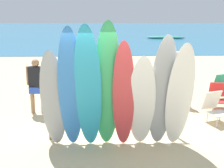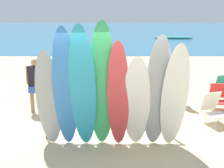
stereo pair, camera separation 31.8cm
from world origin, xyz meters
name	(u,v)px [view 2 (the right image)]	position (x,y,z in m)	size (l,w,h in m)	color
ground	(113,52)	(0.00, 14.00, 0.00)	(60.00, 60.00, 0.00)	#D3BC8C
ocean_water	(113,31)	(0.00, 32.17, 0.01)	(60.00, 40.00, 0.02)	teal
surfboard_rack	(112,114)	(0.00, 0.00, 0.60)	(3.05, 0.07, 0.77)	brown
surfboard_grey_0	(50,99)	(-1.30, -0.42, 1.08)	(0.53, 0.07, 2.18)	#999EA3
surfboard_blue_1	(67,89)	(-0.92, -0.52, 1.32)	(0.50, 0.08, 2.69)	#337AD1
surfboard_teal_2	(84,89)	(-0.56, -0.56, 1.34)	(0.56, 0.06, 2.74)	#289EC6
surfboard_green_3	(103,86)	(-0.17, -0.45, 1.37)	(0.56, 0.08, 2.77)	#38B266
surfboard_red_4	(120,96)	(0.17, -0.51, 1.18)	(0.46, 0.08, 2.39)	#D13D42
surfboard_white_5	(138,103)	(0.55, -0.49, 1.03)	(0.57, 0.07, 2.12)	white
surfboard_grey_6	(159,93)	(0.97, -0.51, 1.24)	(0.56, 0.08, 2.51)	#999EA3
surfboard_white_7	(176,98)	(1.33, -0.55, 1.16)	(0.56, 0.06, 2.38)	white
beachgoer_strolling	(179,74)	(2.06, 2.58, 0.96)	(0.43, 0.53, 1.67)	tan
beachgoer_midbeach	(80,71)	(-1.07, 3.22, 0.93)	(0.42, 0.52, 1.62)	beige
beachgoer_near_rack	(38,82)	(-2.11, 1.81, 0.91)	(0.58, 0.30, 1.58)	#9E704C
beach_chair_red	(220,96)	(3.18, 2.02, 0.42)	(0.63, 0.81, 0.80)	#B7B7BC
beach_chair_blue	(216,108)	(2.68, 0.94, 0.43)	(0.69, 0.78, 0.83)	#B7B7BC
distant_boat	(175,38)	(5.87, 22.61, 0.13)	(3.77, 0.88, 0.30)	teal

